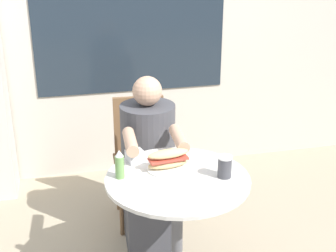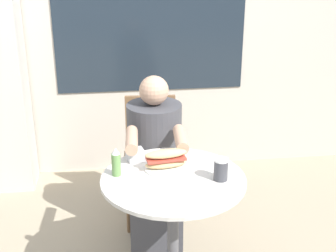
{
  "view_description": "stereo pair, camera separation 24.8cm",
  "coord_description": "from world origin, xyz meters",
  "px_view_note": "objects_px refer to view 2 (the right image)",
  "views": [
    {
      "loc": [
        -0.54,
        -2.03,
        1.87
      ],
      "look_at": [
        0.0,
        0.21,
        0.95
      ],
      "focal_mm": 50.0,
      "sensor_mm": 36.0,
      "label": 1
    },
    {
      "loc": [
        -0.3,
        -2.08,
        1.87
      ],
      "look_at": [
        0.0,
        0.21,
        0.95
      ],
      "focal_mm": 50.0,
      "sensor_mm": 36.0,
      "label": 2
    }
  ],
  "objects_px": {
    "seated_diner": "(155,174)",
    "drink_cup": "(221,169)",
    "condiment_bottle": "(116,162)",
    "cafe_table": "(173,212)",
    "diner_chair": "(151,147)",
    "sandwich_on_plate": "(166,161)"
  },
  "relations": [
    {
      "from": "cafe_table",
      "to": "seated_diner",
      "type": "relative_size",
      "value": 0.67
    },
    {
      "from": "diner_chair",
      "to": "condiment_bottle",
      "type": "relative_size",
      "value": 5.71
    },
    {
      "from": "drink_cup",
      "to": "diner_chair",
      "type": "bearing_deg",
      "value": 105.32
    },
    {
      "from": "seated_diner",
      "to": "condiment_bottle",
      "type": "xyz_separation_m",
      "value": [
        -0.25,
        -0.49,
        0.34
      ]
    },
    {
      "from": "sandwich_on_plate",
      "to": "diner_chair",
      "type": "bearing_deg",
      "value": 90.36
    },
    {
      "from": "diner_chair",
      "to": "seated_diner",
      "type": "bearing_deg",
      "value": 92.43
    },
    {
      "from": "condiment_bottle",
      "to": "sandwich_on_plate",
      "type": "bearing_deg",
      "value": 8.12
    },
    {
      "from": "drink_cup",
      "to": "sandwich_on_plate",
      "type": "bearing_deg",
      "value": 149.01
    },
    {
      "from": "cafe_table",
      "to": "sandwich_on_plate",
      "type": "bearing_deg",
      "value": 103.07
    },
    {
      "from": "drink_cup",
      "to": "condiment_bottle",
      "type": "height_order",
      "value": "condiment_bottle"
    },
    {
      "from": "sandwich_on_plate",
      "to": "condiment_bottle",
      "type": "height_order",
      "value": "condiment_bottle"
    },
    {
      "from": "diner_chair",
      "to": "sandwich_on_plate",
      "type": "distance_m",
      "value": 0.84
    },
    {
      "from": "sandwich_on_plate",
      "to": "cafe_table",
      "type": "bearing_deg",
      "value": -76.93
    },
    {
      "from": "cafe_table",
      "to": "diner_chair",
      "type": "distance_m",
      "value": 0.9
    },
    {
      "from": "cafe_table",
      "to": "seated_diner",
      "type": "distance_m",
      "value": 0.56
    },
    {
      "from": "cafe_table",
      "to": "condiment_bottle",
      "type": "relative_size",
      "value": 4.93
    },
    {
      "from": "cafe_table",
      "to": "sandwich_on_plate",
      "type": "height_order",
      "value": "sandwich_on_plate"
    },
    {
      "from": "cafe_table",
      "to": "condiment_bottle",
      "type": "xyz_separation_m",
      "value": [
        -0.28,
        0.07,
        0.27
      ]
    },
    {
      "from": "sandwich_on_plate",
      "to": "condiment_bottle",
      "type": "distance_m",
      "value": 0.26
    },
    {
      "from": "seated_diner",
      "to": "drink_cup",
      "type": "distance_m",
      "value": 0.73
    },
    {
      "from": "diner_chair",
      "to": "sandwich_on_plate",
      "type": "bearing_deg",
      "value": 94.2
    },
    {
      "from": "diner_chair",
      "to": "drink_cup",
      "type": "height_order",
      "value": "diner_chair"
    }
  ]
}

